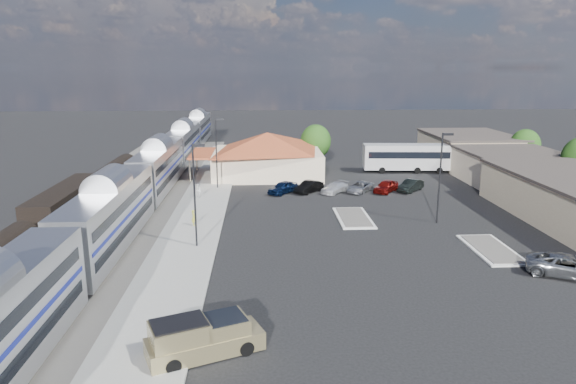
{
  "coord_description": "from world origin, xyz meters",
  "views": [
    {
      "loc": [
        -5.36,
        -48.04,
        15.05
      ],
      "look_at": [
        -2.71,
        2.32,
        2.8
      ],
      "focal_mm": 32.0,
      "sensor_mm": 36.0,
      "label": 1
    }
  ],
  "objects_px": {
    "station_depot": "(267,154)",
    "suv": "(568,266)",
    "pickup_truck": "(205,337)",
    "coach_bus": "(407,156)"
  },
  "relations": [
    {
      "from": "coach_bus",
      "to": "suv",
      "type": "bearing_deg",
      "value": -174.46
    },
    {
      "from": "suv",
      "to": "station_depot",
      "type": "bearing_deg",
      "value": 58.46
    },
    {
      "from": "station_depot",
      "to": "coach_bus",
      "type": "xyz_separation_m",
      "value": [
        20.68,
        1.49,
        -0.76
      ]
    },
    {
      "from": "station_depot",
      "to": "pickup_truck",
      "type": "bearing_deg",
      "value": -94.79
    },
    {
      "from": "suv",
      "to": "coach_bus",
      "type": "relative_size",
      "value": 0.45
    },
    {
      "from": "station_depot",
      "to": "coach_bus",
      "type": "distance_m",
      "value": 20.75
    },
    {
      "from": "pickup_truck",
      "to": "suv",
      "type": "xyz_separation_m",
      "value": [
        25.67,
        9.3,
        -0.2
      ]
    },
    {
      "from": "station_depot",
      "to": "suv",
      "type": "relative_size",
      "value": 3.17
    },
    {
      "from": "station_depot",
      "to": "pickup_truck",
      "type": "relative_size",
      "value": 2.81
    },
    {
      "from": "coach_bus",
      "to": "station_depot",
      "type": "bearing_deg",
      "value": 98.12
    }
  ]
}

